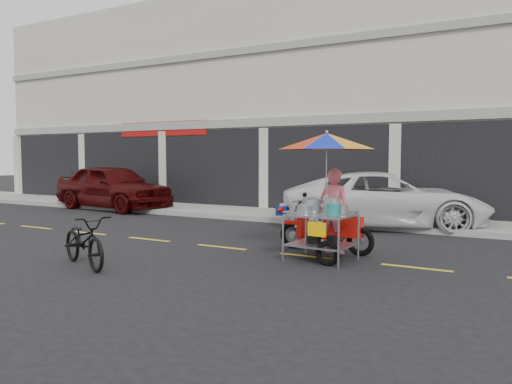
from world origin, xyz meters
The scene contains 10 objects.
ground centered at (0.00, 0.00, 0.00)m, with size 90.00×90.00×0.00m, color black.
sidewalk centered at (0.00, 5.50, 0.07)m, with size 45.00×3.00×0.15m, color gray.
shophouse_block centered at (2.82, 10.59, 4.24)m, with size 36.00×8.11×10.40m.
centerline centered at (0.00, 0.00, 0.00)m, with size 42.00×0.10×0.01m, color gold.
maroon_sedan centered at (-9.67, 4.47, 0.83)m, with size 1.95×4.85×1.65m, color #360405.
white_pickup centered at (0.20, 4.67, 0.75)m, with size 2.49×5.40×1.50m, color silver.
plant_tall centered at (-12.90, 5.64, 0.72)m, with size 1.02×0.88×1.13m, color #1C561E.
plant_short centered at (-11.84, 5.70, 0.65)m, with size 0.56×0.56×0.99m, color #1C561E.
near_bicycle centered at (-3.04, -2.73, 0.45)m, with size 0.60×1.73×0.91m, color black.
food_vendor_rig centered at (0.33, 0.11, 1.50)m, with size 2.37×2.01×2.40m.
Camera 1 is at (3.77, -8.70, 1.90)m, focal length 35.00 mm.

